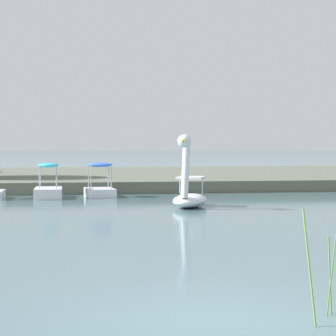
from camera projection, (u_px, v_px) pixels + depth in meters
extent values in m
plane|color=slate|center=(209.00, 319.00, 8.01)|extent=(525.90, 525.90, 0.00)
cube|color=#5B6051|center=(102.00, 177.00, 38.19)|extent=(147.88, 19.95, 0.56)
ellipsoid|color=white|center=(190.00, 200.00, 22.52)|extent=(2.00, 2.67, 0.48)
cylinder|color=white|center=(186.00, 170.00, 21.73)|extent=(0.50, 0.71, 2.02)
sphere|color=white|center=(184.00, 141.00, 21.50)|extent=(0.62, 0.62, 0.47)
cone|color=yellow|center=(183.00, 141.00, 21.32)|extent=(0.38, 0.44, 0.26)
cube|color=white|center=(191.00, 178.00, 22.68)|extent=(1.25, 1.28, 0.08)
cylinder|color=silver|center=(180.00, 185.00, 22.79)|extent=(0.04, 0.04, 0.58)
cylinder|color=silver|center=(202.00, 186.00, 22.58)|extent=(0.04, 0.04, 0.58)
cube|color=white|center=(100.00, 193.00, 26.95)|extent=(1.36, 1.97, 0.37)
ellipsoid|color=blue|center=(100.00, 165.00, 26.91)|extent=(1.19, 1.24, 0.20)
cylinder|color=#B7B7BF|center=(88.00, 176.00, 27.27)|extent=(0.04, 0.04, 1.02)
cylinder|color=#B7B7BF|center=(108.00, 176.00, 27.48)|extent=(0.04, 0.04, 1.02)
cylinder|color=#B7B7BF|center=(91.00, 177.00, 26.38)|extent=(0.04, 0.04, 1.02)
cylinder|color=#B7B7BF|center=(111.00, 177.00, 26.58)|extent=(0.04, 0.04, 1.02)
cube|color=white|center=(48.00, 193.00, 26.33)|extent=(1.15, 2.16, 0.43)
ellipsoid|color=#2DB7D1|center=(48.00, 165.00, 26.29)|extent=(0.89, 1.35, 0.20)
cylinder|color=#B7B7BF|center=(40.00, 176.00, 26.78)|extent=(0.04, 0.04, 0.96)
cylinder|color=#B7B7BF|center=(57.00, 176.00, 26.89)|extent=(0.04, 0.04, 0.96)
cylinder|color=#B7B7BF|center=(39.00, 177.00, 25.72)|extent=(0.04, 0.04, 0.96)
cylinder|color=#B7B7BF|center=(56.00, 177.00, 25.83)|extent=(0.04, 0.04, 0.96)
cylinder|color=#669942|center=(330.00, 275.00, 8.18)|extent=(0.10, 0.08, 1.06)
cylinder|color=#669942|center=(332.00, 275.00, 8.11)|extent=(0.11, 0.09, 1.09)
cylinder|color=#669942|center=(309.00, 267.00, 7.73)|extent=(0.12, 0.24, 1.44)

